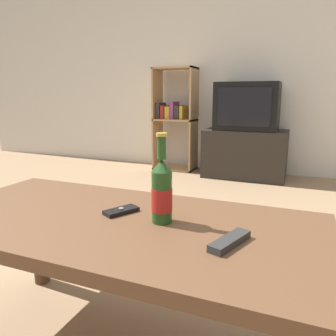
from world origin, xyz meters
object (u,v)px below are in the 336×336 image
(television, at_px, (247,106))
(bookshelf, at_px, (174,117))
(cell_phone, at_px, (121,211))
(beer_bottle, at_px, (162,191))
(remote_control, at_px, (230,241))
(tv_stand, at_px, (245,154))

(television, xyz_separation_m, bookshelf, (-0.86, 0.10, -0.14))
(cell_phone, bearing_deg, television, 118.81)
(cell_phone, bearing_deg, beer_bottle, 20.75)
(beer_bottle, bearing_deg, cell_phone, 172.40)
(bookshelf, relative_size, remote_control, 7.62)
(tv_stand, bearing_deg, beer_bottle, -86.22)
(cell_phone, bearing_deg, bookshelf, 136.11)
(tv_stand, xyz_separation_m, cell_phone, (0.02, -2.67, 0.24))
(television, xyz_separation_m, cell_phone, (0.02, -2.66, -0.26))
(tv_stand, relative_size, bookshelf, 0.72)
(tv_stand, relative_size, television, 1.35)
(cell_phone, distance_m, remote_control, 0.40)
(tv_stand, height_order, bookshelf, bookshelf)
(television, distance_m, remote_control, 2.81)
(beer_bottle, height_order, cell_phone, beer_bottle)
(television, bearing_deg, beer_bottle, -86.22)
(tv_stand, relative_size, cell_phone, 6.93)
(tv_stand, xyz_separation_m, remote_control, (0.40, -2.77, 0.25))
(tv_stand, xyz_separation_m, bookshelf, (-0.86, 0.09, 0.37))
(beer_bottle, distance_m, cell_phone, 0.18)
(remote_control, bearing_deg, tv_stand, 117.58)
(beer_bottle, height_order, remote_control, beer_bottle)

